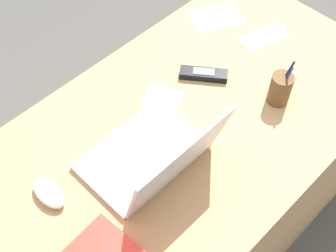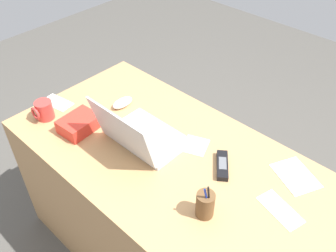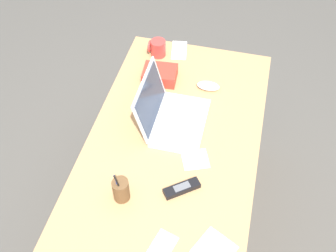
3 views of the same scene
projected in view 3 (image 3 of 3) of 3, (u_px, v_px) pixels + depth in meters
name	position (u px, v px, depth m)	size (l,w,h in m)	color
ground_plane	(170.00, 225.00, 2.39)	(6.00, 6.00, 0.00)	#4C4944
desk	(171.00, 192.00, 2.11)	(1.46, 0.76, 0.74)	tan
laptop	(171.00, 115.00, 1.88)	(0.34, 0.29, 0.24)	silver
computer_mouse	(208.00, 86.00, 2.05)	(0.06, 0.11, 0.04)	white
coffee_mug_white	(157.00, 48.00, 2.20)	(0.08, 0.09, 0.09)	#C63833
cordless_phone	(182.00, 188.00, 1.67)	(0.13, 0.15, 0.03)	black
pen_holder	(121.00, 190.00, 1.62)	(0.07, 0.07, 0.17)	brown
snack_bag	(160.00, 75.00, 2.09)	(0.13, 0.17, 0.06)	red
paper_note_near_laptop	(195.00, 159.00, 1.78)	(0.10, 0.11, 0.00)	white
paper_note_right	(158.00, 252.00, 1.51)	(0.17, 0.08, 0.00)	white
paper_note_front	(179.00, 50.00, 2.26)	(0.16, 0.08, 0.00)	white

